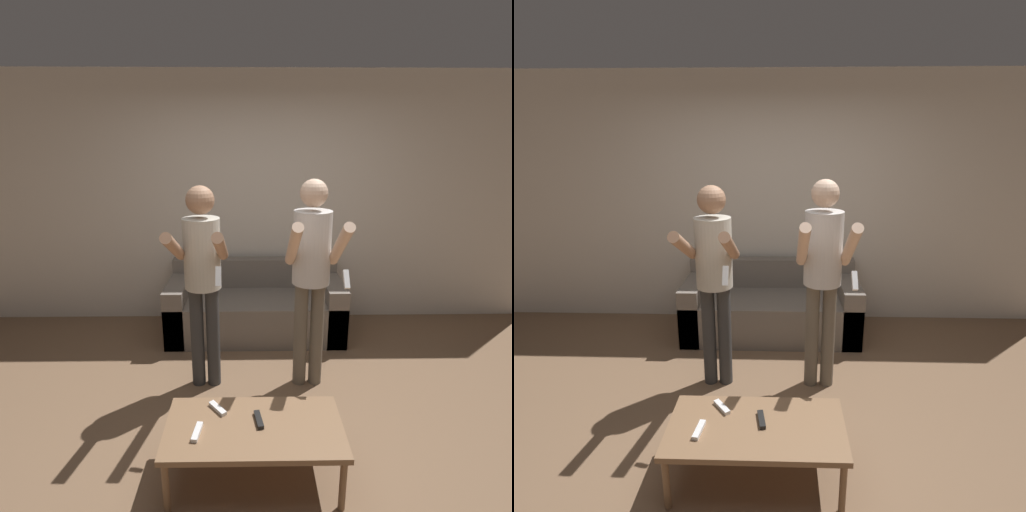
# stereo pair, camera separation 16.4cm
# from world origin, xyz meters

# --- Properties ---
(ground_plane) EXTENTS (14.00, 14.00, 0.00)m
(ground_plane) POSITION_xyz_m (0.00, 0.00, 0.00)
(ground_plane) COLOR brown
(wall_back) EXTENTS (6.40, 0.06, 2.70)m
(wall_back) POSITION_xyz_m (0.00, 2.07, 1.35)
(wall_back) COLOR beige
(wall_back) RESTS_ON ground_plane
(couch) EXTENTS (1.80, 0.80, 0.74)m
(couch) POSITION_xyz_m (-0.04, 1.64, 0.27)
(couch) COLOR slate
(couch) RESTS_ON ground_plane
(person_standing_left) EXTENTS (0.41, 0.70, 1.68)m
(person_standing_left) POSITION_xyz_m (-0.47, 0.66, 1.04)
(person_standing_left) COLOR #383838
(person_standing_left) RESTS_ON ground_plane
(person_standing_right) EXTENTS (0.42, 0.66, 1.72)m
(person_standing_right) POSITION_xyz_m (0.38, 0.67, 1.07)
(person_standing_right) COLOR #6B6051
(person_standing_right) RESTS_ON ground_plane
(coffee_table) EXTENTS (1.05, 0.55, 0.37)m
(coffee_table) POSITION_xyz_m (-0.08, -0.31, 0.34)
(coffee_table) COLOR #846042
(coffee_table) RESTS_ON ground_plane
(remote_near) EXTENTS (0.06, 0.15, 0.02)m
(remote_near) POSITION_xyz_m (-0.41, -0.38, 0.38)
(remote_near) COLOR white
(remote_near) RESTS_ON coffee_table
(remote_mid) EXTENTS (0.06, 0.15, 0.02)m
(remote_mid) POSITION_xyz_m (-0.05, -0.28, 0.38)
(remote_mid) COLOR black
(remote_mid) RESTS_ON coffee_table
(remote_far) EXTENTS (0.12, 0.14, 0.02)m
(remote_far) POSITION_xyz_m (-0.30, -0.17, 0.38)
(remote_far) COLOR white
(remote_far) RESTS_ON coffee_table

